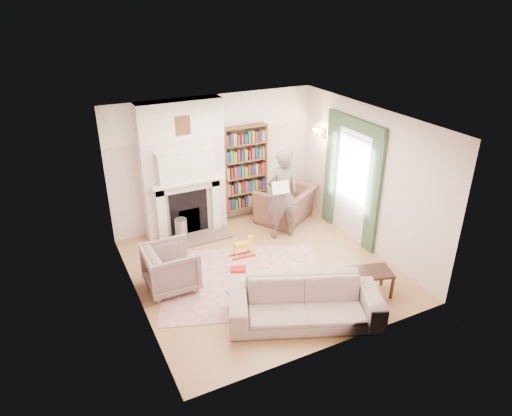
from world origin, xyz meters
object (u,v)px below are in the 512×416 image
coffee_table (369,282)px  armchair_left (171,268)px  man_reading (282,194)px  bookcase (245,168)px  rocking_horse (243,247)px  armchair_reading (286,204)px  sofa (305,302)px  paraffin_heater (181,231)px

coffee_table → armchair_left: bearing=166.6°
man_reading → coffee_table: bearing=101.1°
bookcase → armchair_left: 3.10m
bookcase → rocking_horse: size_ratio=3.86×
armchair_reading → sofa: size_ratio=0.51×
armchair_reading → coffee_table: size_ratio=1.70×
sofa → coffee_table: size_ratio=3.33×
armchair_reading → rocking_horse: 1.84m
bookcase → rocking_horse: 2.00m
sofa → man_reading: size_ratio=1.22×
bookcase → armchair_left: size_ratio=2.14×
man_reading → rocking_horse: bearing=24.1°
coffee_table → rocking_horse: coffee_table is taller
armchair_reading → armchair_left: armchair_left is taller
man_reading → paraffin_heater: size_ratio=3.46×
armchair_left → man_reading: man_reading is taller
sofa → paraffin_heater: size_ratio=4.23×
bookcase → man_reading: bookcase is taller
armchair_reading → paraffin_heater: 2.42m
armchair_reading → man_reading: (-0.45, -0.60, 0.57)m
bookcase → coffee_table: 3.77m
armchair_reading → rocking_horse: size_ratio=2.48×
man_reading → bookcase: bearing=-72.6°
bookcase → sofa: bookcase is taller
sofa → man_reading: man_reading is taller
armchair_left → man_reading: size_ratio=0.45×
bookcase → paraffin_heater: (-1.68, -0.55, -0.90)m
rocking_horse → armchair_reading: bearing=37.5°
bookcase → rocking_horse: (-0.79, -1.57, -0.96)m
paraffin_heater → armchair_left: bearing=-114.3°
rocking_horse → man_reading: bearing=24.8°
sofa → man_reading: bearing=91.3°
man_reading → sofa: bearing=71.6°
bookcase → sofa: 3.86m
man_reading → paraffin_heater: man_reading is taller
armchair_left → coffee_table: bearing=-119.3°
sofa → coffee_table: sofa is taller
bookcase → man_reading: bearing=-75.8°
armchair_reading → sofa: 3.46m
paraffin_heater → sofa: bearing=-73.0°
armchair_reading → armchair_left: size_ratio=1.38×
bookcase → man_reading: size_ratio=0.97×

